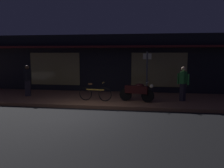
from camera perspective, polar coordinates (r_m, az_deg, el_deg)
ground_plane at (r=9.34m, az=-7.20°, el=-7.59°), size 60.00×60.00×0.00m
sidewalk_slab at (r=12.16m, az=-3.38°, el=-3.66°), size 18.00×4.00×0.15m
storefront_building at (r=15.28m, az=-0.80°, el=5.15°), size 18.00×3.30×3.60m
motorcycle at (r=11.03m, az=6.30°, el=-1.81°), size 1.68×0.66×0.97m
bicycle_parked at (r=11.19m, az=-4.22°, el=-2.38°), size 1.66×0.42×0.91m
person_photographer at (r=13.21m, az=-20.30°, el=0.96°), size 0.43×0.61×1.67m
person_bystander at (r=11.60m, az=17.28°, el=0.25°), size 0.56×0.44×1.67m
sign_post at (r=12.34m, az=8.70°, el=3.16°), size 0.44×0.09×2.40m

